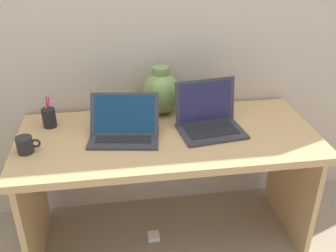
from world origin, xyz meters
name	(u,v)px	position (x,y,z in m)	size (l,w,h in m)	color
ground_plane	(168,236)	(0.00, 0.00, 0.00)	(6.00, 6.00, 0.00)	gray
back_wall	(158,25)	(0.00, 0.39, 1.20)	(4.40, 0.04, 2.40)	#BCAD99
desk	(168,158)	(0.00, 0.00, 0.57)	(1.58, 0.70, 0.72)	tan
laptop_left	(124,127)	(-0.23, 0.01, 0.77)	(0.39, 0.29, 0.21)	#333338
laptop_right	(208,117)	(0.22, 0.04, 0.79)	(0.36, 0.29, 0.26)	#333338
green_vase	(161,92)	(0.00, 0.27, 0.85)	(0.22, 0.22, 0.28)	#75934C
coffee_mug	(25,145)	(-0.71, -0.07, 0.76)	(0.12, 0.08, 0.08)	black
pen_cup	(49,117)	(-0.63, 0.18, 0.77)	(0.07, 0.07, 0.17)	black
power_brick	(154,236)	(-0.09, -0.01, 0.01)	(0.07, 0.07, 0.03)	white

